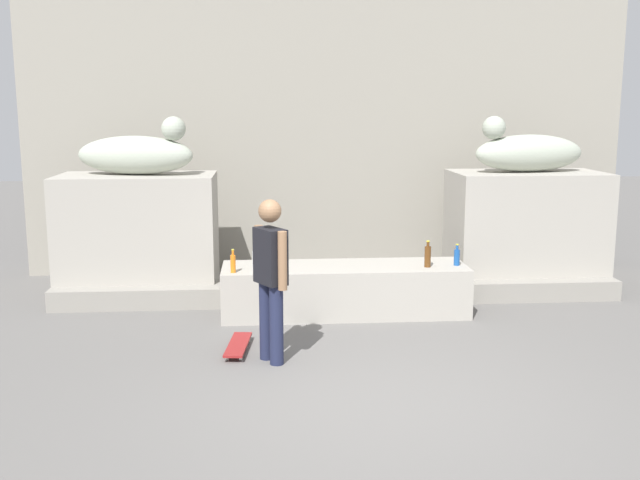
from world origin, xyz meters
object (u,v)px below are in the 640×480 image
statue_reclining_left (138,154)px  skater (271,273)px  bottle_clear (255,261)px  bottle_orange (233,263)px  bottle_brown (428,256)px  skateboard (238,345)px  bottle_blue (457,257)px  statue_reclining_right (527,152)px

statue_reclining_left → skater: 3.48m
bottle_clear → bottle_orange: bearing=-169.9°
statue_reclining_left → skater: bearing=-45.5°
skater → bottle_brown: bearing=-82.3°
skateboard → bottle_blue: bearing=-58.7°
bottle_orange → bottle_brown: 2.38m
bottle_clear → bottle_orange: bottle_clear is taller
statue_reclining_left → bottle_orange: bearing=-34.5°
skater → bottle_brown: skater is taller
skateboard → bottle_blue: size_ratio=3.03×
bottle_brown → skateboard: bearing=-152.8°
statue_reclining_right → skater: bearing=29.2°
statue_reclining_right → skater: 4.70m
statue_reclining_left → bottle_blue: size_ratio=6.25×
skater → bottle_clear: bearing=-23.8°
skateboard → bottle_orange: (-0.08, 1.05, 0.67)m
statue_reclining_right → skater: size_ratio=1.00×
bottle_blue → bottle_orange: 2.77m
statue_reclining_left → skateboard: 3.40m
statue_reclining_right → bottle_brown: size_ratio=5.06×
skater → bottle_blue: size_ratio=6.19×
skateboard → bottle_orange: bottle_orange is taller
statue_reclining_left → statue_reclining_right: 5.34m
skateboard → bottle_clear: bearing=-2.8°
bottle_blue → bottle_brown: bearing=-170.4°
statue_reclining_left → bottle_brown: 4.08m
skater → skateboard: size_ratio=2.04×
skater → bottle_orange: size_ratio=5.87×
bottle_blue → bottle_brown: bottle_brown is taller
skateboard → bottle_clear: size_ratio=2.56×
bottle_brown → statue_reclining_right: bearing=38.0°
bottle_clear → skater: bearing=-83.2°
statue_reclining_left → bottle_orange: size_ratio=5.93×
bottle_orange → bottle_brown: size_ratio=0.86×
statue_reclining_left → skateboard: statue_reclining_left is taller
bottle_clear → statue_reclining_left: bearing=138.6°
bottle_clear → bottle_brown: 2.12m
skater → bottle_orange: skater is taller
bottle_orange → bottle_brown: bearing=3.1°
bottle_orange → statue_reclining_right: bearing=19.4°
statue_reclining_right → bottle_blue: statue_reclining_right is taller
statue_reclining_right → bottle_brown: bearing=28.9°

